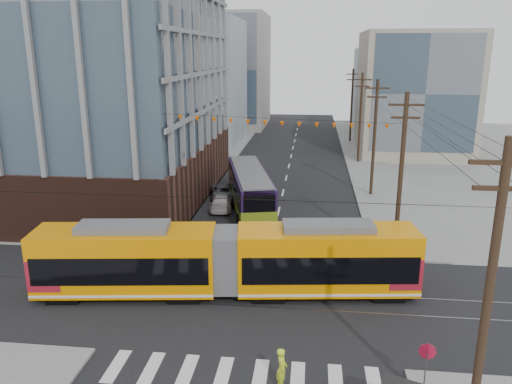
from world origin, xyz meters
TOP-DOWN VIEW (x-y plane):
  - ground at (0.00, 0.00)m, footprint 160.00×160.00m
  - office_building at (-22.00, 23.00)m, footprint 30.00×25.00m
  - bg_bldg_nw_near at (-17.00, 52.00)m, footprint 18.00×16.00m
  - bg_bldg_ne_near at (16.00, 48.00)m, footprint 14.00×14.00m
  - bg_bldg_nw_far at (-14.00, 72.00)m, footprint 16.00×18.00m
  - bg_bldg_ne_far at (18.00, 68.00)m, footprint 16.00×16.00m
  - utility_pole_near at (8.50, -6.00)m, footprint 0.30×0.30m
  - utility_pole_far at (8.50, 56.00)m, footprint 0.30×0.30m
  - streetcar at (-1.89, 4.32)m, footprint 21.56×5.62m
  - city_bus at (-2.56, 20.23)m, footprint 5.74×13.21m
  - parked_car_silver at (-5.39, 11.21)m, footprint 2.36×4.96m
  - parked_car_white at (-4.99, 19.98)m, footprint 2.14×4.62m
  - parked_car_grey at (-5.55, 23.69)m, footprint 3.31×5.24m
  - pedestrian at (1.76, -3.66)m, footprint 0.51×0.71m
  - stop_sign at (7.44, -3.57)m, footprint 0.80×0.80m
  - jersey_barrier at (8.30, 13.13)m, footprint 2.27×3.71m

SIDE VIEW (x-z plane):
  - ground at x=0.00m, z-range 0.00..0.00m
  - jersey_barrier at x=8.30m, z-range 0.00..0.74m
  - parked_car_white at x=-4.99m, z-range 0.00..1.31m
  - parked_car_grey at x=-5.55m, z-range 0.00..1.35m
  - parked_car_silver at x=-5.39m, z-range 0.00..1.57m
  - pedestrian at x=1.76m, z-range 0.00..1.85m
  - stop_sign at x=7.44m, z-range 0.00..2.27m
  - city_bus at x=-2.56m, z-range 0.00..3.66m
  - streetcar at x=-1.89m, z-range 0.00..4.11m
  - utility_pole_near at x=8.50m, z-range 0.00..11.00m
  - utility_pole_far at x=8.50m, z-range 0.00..11.00m
  - bg_bldg_ne_far at x=18.00m, z-range 0.00..14.00m
  - bg_bldg_ne_near at x=16.00m, z-range 0.00..16.00m
  - bg_bldg_nw_near at x=-17.00m, z-range 0.00..18.00m
  - bg_bldg_nw_far at x=-14.00m, z-range 0.00..20.00m
  - office_building at x=-22.00m, z-range 0.00..28.60m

